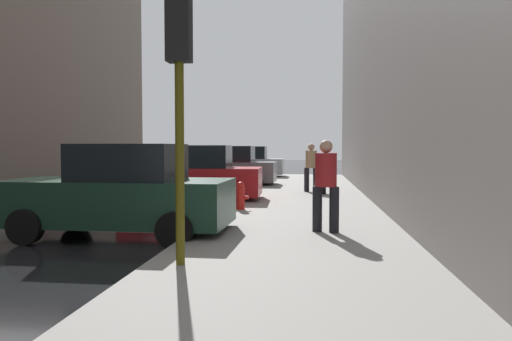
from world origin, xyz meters
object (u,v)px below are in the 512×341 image
at_px(parked_gray_coupe, 228,168).
at_px(parked_silver_sedan, 246,163).
at_px(parked_red_hatchback, 194,176).
at_px(rolling_suitcase, 320,184).
at_px(traffic_light, 179,69).
at_px(parked_dark_green_sedan, 122,193).
at_px(pedestrian_in_tan_coat, 311,165).
at_px(fire_hydrant, 240,196).
at_px(pedestrian_in_red_jacket, 326,181).

relative_size(parked_gray_coupe, parked_silver_sedan, 1.00).
relative_size(parked_red_hatchback, rolling_suitcase, 4.10).
xyz_separation_m(traffic_light, rolling_suitcase, (2.02, 10.61, -2.27)).
relative_size(parked_dark_green_sedan, pedestrian_in_tan_coat, 2.48).
relative_size(parked_gray_coupe, pedestrian_in_tan_coat, 2.46).
xyz_separation_m(fire_hydrant, pedestrian_in_red_jacket, (2.06, -3.22, 0.61)).
height_order(parked_silver_sedan, traffic_light, traffic_light).
xyz_separation_m(traffic_light, pedestrian_in_red_jacket, (2.01, 2.79, -1.65)).
bearing_deg(parked_dark_green_sedan, rolling_suitcase, 64.11).
distance_m(pedestrian_in_red_jacket, rolling_suitcase, 7.84).
distance_m(parked_silver_sedan, traffic_light, 20.94).
bearing_deg(parked_dark_green_sedan, parked_silver_sedan, 90.00).
xyz_separation_m(parked_dark_green_sedan, traffic_light, (1.85, -2.63, 1.91)).
relative_size(pedestrian_in_red_jacket, rolling_suitcase, 1.64).
bearing_deg(parked_red_hatchback, parked_dark_green_sedan, -90.00).
xyz_separation_m(parked_silver_sedan, pedestrian_in_tan_coat, (3.58, -9.37, 0.26)).
distance_m(parked_dark_green_sedan, parked_red_hatchback, 5.85).
bearing_deg(parked_red_hatchback, pedestrian_in_tan_coat, 39.13).
xyz_separation_m(pedestrian_in_tan_coat, pedestrian_in_red_jacket, (0.28, -8.60, 0.00)).
distance_m(pedestrian_in_tan_coat, rolling_suitcase, 1.04).
bearing_deg(pedestrian_in_red_jacket, fire_hydrant, 122.64).
height_order(parked_red_hatchback, fire_hydrant, parked_red_hatchback).
distance_m(parked_red_hatchback, parked_silver_sedan, 12.28).
height_order(parked_dark_green_sedan, traffic_light, traffic_light).
distance_m(traffic_light, pedestrian_in_red_jacket, 3.82).
distance_m(fire_hydrant, pedestrian_in_tan_coat, 5.70).
bearing_deg(pedestrian_in_tan_coat, parked_silver_sedan, 110.93).
bearing_deg(rolling_suitcase, fire_hydrant, -114.23).
xyz_separation_m(parked_dark_green_sedan, parked_gray_coupe, (0.00, 12.05, 0.00)).
bearing_deg(fire_hydrant, parked_dark_green_sedan, -118.09).
height_order(parked_red_hatchback, rolling_suitcase, parked_red_hatchback).
distance_m(parked_gray_coupe, pedestrian_in_red_jacket, 12.51).
relative_size(parked_dark_green_sedan, parked_silver_sedan, 1.01).
xyz_separation_m(parked_dark_green_sedan, parked_silver_sedan, (0.00, 18.13, 0.00)).
bearing_deg(parked_dark_green_sedan, pedestrian_in_tan_coat, 67.76).
relative_size(parked_red_hatchback, pedestrian_in_tan_coat, 2.49).
bearing_deg(traffic_light, pedestrian_in_red_jacket, 54.25).
height_order(pedestrian_in_red_jacket, rolling_suitcase, pedestrian_in_red_jacket).
bearing_deg(pedestrian_in_tan_coat, pedestrian_in_red_jacket, -88.13).
xyz_separation_m(parked_gray_coupe, parked_silver_sedan, (0.00, 6.08, 0.00)).
bearing_deg(parked_silver_sedan, parked_red_hatchback, -90.00).
bearing_deg(parked_silver_sedan, traffic_light, -84.90).
bearing_deg(parked_dark_green_sedan, pedestrian_in_red_jacket, 2.38).
xyz_separation_m(parked_red_hatchback, fire_hydrant, (1.80, -2.47, -0.35)).
distance_m(parked_silver_sedan, rolling_suitcase, 10.87).
relative_size(parked_silver_sedan, fire_hydrant, 5.98).
height_order(fire_hydrant, traffic_light, traffic_light).
height_order(parked_silver_sedan, fire_hydrant, parked_silver_sedan).
height_order(parked_dark_green_sedan, pedestrian_in_tan_coat, pedestrian_in_tan_coat).
bearing_deg(traffic_light, fire_hydrant, 90.48).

